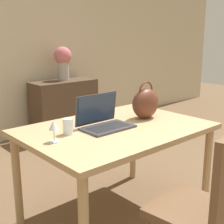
{
  "coord_description": "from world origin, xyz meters",
  "views": [
    {
      "loc": [
        -1.37,
        -1.02,
        1.43
      ],
      "look_at": [
        0.1,
        0.63,
        0.88
      ],
      "focal_mm": 50.0,
      "sensor_mm": 36.0,
      "label": 1
    }
  ],
  "objects_px": {
    "laptop": "(103,119)",
    "flower_vase": "(63,60)",
    "chair": "(208,203)",
    "drinking_glass": "(68,126)",
    "handbag": "(146,103)",
    "wine_glass": "(54,127)"
  },
  "relations": [
    {
      "from": "laptop",
      "to": "wine_glass",
      "type": "xyz_separation_m",
      "value": [
        -0.45,
        -0.05,
        0.03
      ]
    },
    {
      "from": "wine_glass",
      "to": "flower_vase",
      "type": "distance_m",
      "value": 2.57
    },
    {
      "from": "handbag",
      "to": "flower_vase",
      "type": "bearing_deg",
      "value": 74.76
    },
    {
      "from": "chair",
      "to": "laptop",
      "type": "height_order",
      "value": "laptop"
    },
    {
      "from": "drinking_glass",
      "to": "wine_glass",
      "type": "relative_size",
      "value": 0.8
    },
    {
      "from": "wine_glass",
      "to": "handbag",
      "type": "distance_m",
      "value": 0.87
    },
    {
      "from": "laptop",
      "to": "flower_vase",
      "type": "bearing_deg",
      "value": 64.19
    },
    {
      "from": "chair",
      "to": "drinking_glass",
      "type": "xyz_separation_m",
      "value": [
        -0.28,
        0.93,
        0.29
      ]
    },
    {
      "from": "chair",
      "to": "handbag",
      "type": "height_order",
      "value": "handbag"
    },
    {
      "from": "laptop",
      "to": "drinking_glass",
      "type": "height_order",
      "value": "laptop"
    },
    {
      "from": "chair",
      "to": "drinking_glass",
      "type": "bearing_deg",
      "value": 100.25
    },
    {
      "from": "drinking_glass",
      "to": "flower_vase",
      "type": "relative_size",
      "value": 0.24
    },
    {
      "from": "chair",
      "to": "flower_vase",
      "type": "xyz_separation_m",
      "value": [
        1.01,
        2.98,
        0.55
      ]
    },
    {
      "from": "handbag",
      "to": "flower_vase",
      "type": "relative_size",
      "value": 0.65
    },
    {
      "from": "chair",
      "to": "drinking_glass",
      "type": "relative_size",
      "value": 8.54
    },
    {
      "from": "drinking_glass",
      "to": "flower_vase",
      "type": "xyz_separation_m",
      "value": [
        1.29,
        2.04,
        0.26
      ]
    },
    {
      "from": "chair",
      "to": "handbag",
      "type": "xyz_separation_m",
      "value": [
        0.43,
        0.87,
        0.36
      ]
    },
    {
      "from": "wine_glass",
      "to": "handbag",
      "type": "height_order",
      "value": "handbag"
    },
    {
      "from": "wine_glass",
      "to": "flower_vase",
      "type": "bearing_deg",
      "value": 55.68
    },
    {
      "from": "drinking_glass",
      "to": "handbag",
      "type": "xyz_separation_m",
      "value": [
        0.72,
        -0.06,
        0.07
      ]
    },
    {
      "from": "chair",
      "to": "wine_glass",
      "type": "bearing_deg",
      "value": 110.36
    },
    {
      "from": "flower_vase",
      "to": "handbag",
      "type": "bearing_deg",
      "value": -105.24
    }
  ]
}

